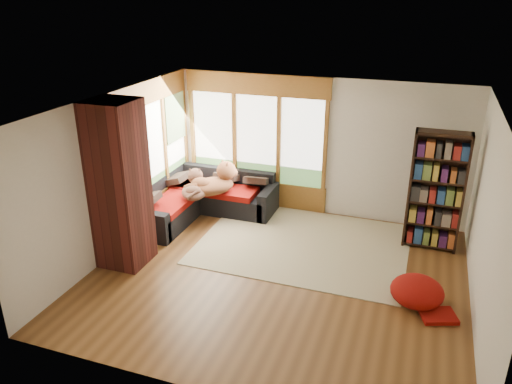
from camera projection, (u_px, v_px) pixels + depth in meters
The scene contains 17 objects.
floor at pixel (277, 276), 7.59m from camera, with size 5.50×5.50×0.00m, color #593618.
ceiling at pixel (280, 107), 6.59m from camera, with size 5.50×5.50×0.00m, color white.
wall_back at pixel (318, 147), 9.26m from camera, with size 5.50×0.04×2.60m, color silver.
wall_front at pixel (205, 292), 4.91m from camera, with size 5.50×0.04×2.60m, color silver.
wall_left at pixel (113, 175), 7.93m from camera, with size 0.04×5.00×2.60m, color silver.
wall_right at pixel (488, 226), 6.25m from camera, with size 0.04×5.00×2.60m, color silver.
windows_back at pixel (256, 139), 9.59m from camera, with size 2.82×0.10×1.90m.
windows_left at pixel (153, 150), 8.94m from camera, with size 0.10×2.62×1.90m.
roller_blind at pixel (175, 118), 9.50m from camera, with size 0.03×0.72×0.90m, color #759765.
brick_chimney at pixel (119, 185), 7.51m from camera, with size 0.70×0.70×2.60m, color #471914.
sectional_sofa at pixel (206, 199), 9.55m from camera, with size 2.20×2.20×0.80m.
area_rug at pixel (303, 244), 8.52m from camera, with size 3.44×2.63×0.01m, color beige.
bookshelf at pixel (436, 192), 8.05m from camera, with size 0.86×0.29×2.01m.
pouf at pixel (417, 291), 6.85m from camera, with size 0.73×0.73×0.39m, color maroon.
dog_tan at pixel (214, 178), 9.20m from camera, with size 1.02×1.04×0.51m.
dog_brindle at pixel (194, 184), 9.09m from camera, with size 0.67×0.84×0.41m.
throw_pillows at pixel (210, 176), 9.39m from camera, with size 1.98×1.68×0.45m.
Camera 1 is at (1.85, -6.25, 4.10)m, focal length 35.00 mm.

